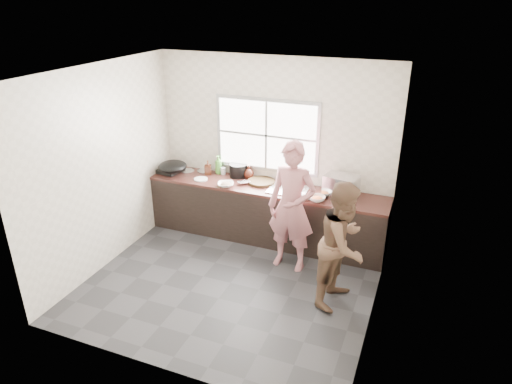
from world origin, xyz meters
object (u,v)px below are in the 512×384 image
at_px(person_side, 343,244).
at_px(pot_lid_left, 187,171).
at_px(bottle_brown_tall, 208,168).
at_px(glass_jar, 223,171).
at_px(bottle_green, 219,164).
at_px(pot_lid_right, 204,171).
at_px(plate_food, 201,179).
at_px(burner, 169,170).
at_px(bowl_mince, 226,185).
at_px(bowl_held, 306,197).
at_px(wok, 173,166).
at_px(woman, 292,211).
at_px(cutting_board, 261,182).
at_px(dish_rack, 341,187).
at_px(bottle_brown_short, 249,172).
at_px(bowl_crabs, 317,199).
at_px(black_pot, 238,170).

xyz_separation_m(person_side, pot_lid_left, (-2.78, 1.23, 0.09)).
height_order(bottle_brown_tall, glass_jar, bottle_brown_tall).
bearing_deg(bottle_green, pot_lid_right, 180.00).
xyz_separation_m(plate_food, pot_lid_left, (-0.38, 0.24, -0.00)).
distance_m(plate_food, burner, 0.65).
bearing_deg(bowl_mince, bottle_brown_tall, 143.50).
distance_m(bowl_mince, bowl_held, 1.22).
bearing_deg(bottle_brown_tall, wok, -153.91).
bearing_deg(burner, bottle_green, 15.61).
height_order(woman, bottle_green, woman).
relative_size(cutting_board, wok, 0.91).
xyz_separation_m(dish_rack, pot_lid_left, (-2.50, 0.12, -0.16)).
xyz_separation_m(cutting_board, pot_lid_right, (-1.03, 0.12, -0.01)).
bearing_deg(bowl_held, plate_food, 176.69).
relative_size(bowl_held, glass_jar, 1.70).
bearing_deg(bottle_brown_short, pot_lid_left, -174.35).
distance_m(cutting_board, bottle_brown_short, 0.29).
relative_size(bowl_held, wok, 0.42).
height_order(pot_lid_left, pot_lid_right, same).
height_order(person_side, plate_food, person_side).
bearing_deg(bottle_brown_tall, pot_lid_right, 141.60).
distance_m(woman, bottle_brown_short, 1.27).
bearing_deg(bowl_crabs, bowl_held, 180.00).
bearing_deg(black_pot, pot_lid_right, 180.00).
bearing_deg(bowl_crabs, glass_jar, 165.18).
bearing_deg(bottle_brown_tall, bowl_mince, -36.50).
xyz_separation_m(plate_food, dish_rack, (2.12, 0.12, 0.16)).
bearing_deg(bottle_brown_short, black_pot, 180.00).
xyz_separation_m(bowl_crabs, bottle_brown_tall, (-1.85, 0.35, 0.07)).
height_order(bottle_green, bottle_brown_tall, bottle_green).
xyz_separation_m(black_pot, pot_lid_left, (-0.86, -0.10, -0.09)).
bearing_deg(person_side, wok, 83.54).
bearing_deg(person_side, bowl_mince, 77.85).
bearing_deg(black_pot, bottle_green, 180.00).
bearing_deg(pot_lid_left, bottle_brown_tall, 1.03).
height_order(bowl_crabs, bottle_brown_short, bottle_brown_short).
distance_m(plate_food, bottle_brown_short, 0.74).
bearing_deg(wok, bottle_brown_short, 16.34).
distance_m(bottle_brown_short, wok, 1.19).
relative_size(plate_food, burner, 0.57).
bearing_deg(glass_jar, bowl_held, -16.36).
relative_size(bottle_green, bottle_brown_short, 1.58).
relative_size(black_pot, bottle_green, 0.93).
relative_size(cutting_board, bottle_brown_short, 2.13).
xyz_separation_m(bowl_crabs, plate_food, (-1.85, 0.10, -0.02)).
height_order(bowl_mince, pot_lid_right, bowl_mince).
bearing_deg(bottle_brown_tall, woman, -24.38).
xyz_separation_m(black_pot, dish_rack, (1.65, -0.22, 0.06)).
bearing_deg(bowl_held, burner, 174.49).
distance_m(person_side, pot_lid_right, 2.85).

